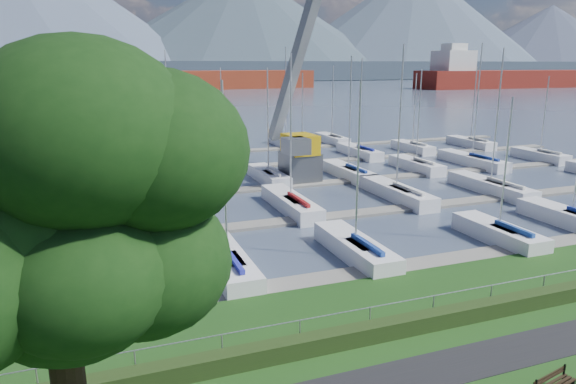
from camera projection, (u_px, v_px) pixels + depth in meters
name	position (u px, v px, depth m)	size (l,w,h in m)	color
path	(436.00, 370.00, 18.17)	(160.00, 2.00, 0.04)	black
water	(116.00, 86.00, 257.28)	(800.00, 540.00, 0.20)	#475368
hedge	(396.00, 327.00, 20.45)	(80.00, 0.70, 0.70)	#223613
fence	(392.00, 303.00, 20.61)	(0.04, 0.04, 80.00)	#96999E
foothill	(110.00, 71.00, 319.34)	(900.00, 80.00, 12.00)	#3B4856
mountains	(112.00, 13.00, 379.74)	(1190.00, 360.00, 115.00)	#48596A
docks	(232.00, 191.00, 44.58)	(90.00, 41.60, 0.25)	slate
tree	(53.00, 231.00, 9.19)	(7.64, 5.48, 11.37)	black
crane	(300.00, 121.00, 48.31)	(5.80, 13.23, 22.35)	#52555A
cargo_ship_mid	(188.00, 80.00, 220.54)	(105.19, 26.70, 21.50)	maroon
cargo_ship_east	(504.00, 79.00, 234.78)	(93.94, 20.22, 21.50)	maroon
sailboat_fleet	(212.00, 124.00, 45.85)	(75.31, 49.82, 13.20)	silver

